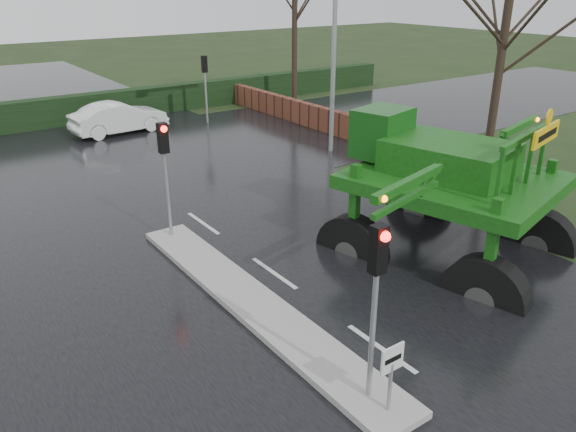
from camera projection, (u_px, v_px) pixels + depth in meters
ground at (381, 349)px, 11.73m from camera, size 140.00×140.00×0.00m
road_main at (176, 205)px, 19.24m from camera, size 14.00×80.00×0.02m
road_cross at (115, 162)px, 23.75m from camera, size 80.00×12.00×0.02m
median_island at (252, 303)px, 13.26m from camera, size 1.20×10.00×0.16m
hedge_row at (61, 111)px, 29.47m from camera, size 44.00×0.90×1.50m
brick_wall at (312, 116)px, 29.12m from camera, size 0.40×20.00×1.20m
keep_left_sign at (391, 368)px, 9.50m from camera, size 0.50×0.07×1.35m
traffic_signal_near at (377, 277)px, 9.27m from camera, size 0.26×0.33×3.52m
traffic_signal_mid at (165, 156)px, 15.66m from camera, size 0.26×0.33×3.52m
traffic_signal_far at (205, 74)px, 29.22m from camera, size 0.26×0.33×3.52m
street_light_right at (329, 10)px, 22.79m from camera, size 3.85×0.30×10.00m
tree_right_near at (504, 37)px, 20.35m from camera, size 5.60×5.60×9.64m
crop_sprayer at (488, 197)px, 12.80m from camera, size 9.43×6.92×5.41m
white_sedan at (121, 133)px, 28.21m from camera, size 4.80×1.98×1.54m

